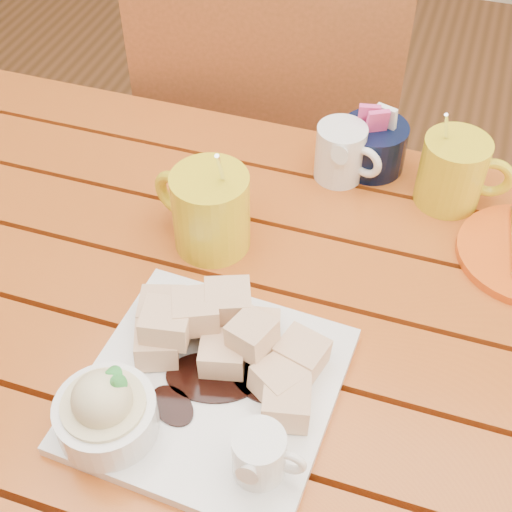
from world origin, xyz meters
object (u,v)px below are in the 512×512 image
(dessert_plate, at_px, (191,382))
(coffee_mug_right, at_px, (454,171))
(table, at_px, (230,366))
(coffee_mug_left, at_px, (209,209))
(chair_far, at_px, (271,142))

(dessert_plate, xyz_separation_m, coffee_mug_right, (0.22, 0.42, 0.02))
(table, relative_size, coffee_mug_left, 7.11)
(table, distance_m, coffee_mug_left, 0.21)
(chair_far, bearing_deg, coffee_mug_right, 129.25)
(table, relative_size, chair_far, 1.23)
(chair_far, bearing_deg, table, 92.08)
(coffee_mug_right, height_order, chair_far, chair_far)
(table, height_order, dessert_plate, dessert_plate)
(dessert_plate, height_order, coffee_mug_right, coffee_mug_right)
(table, height_order, coffee_mug_right, coffee_mug_right)
(dessert_plate, relative_size, coffee_mug_left, 1.68)
(dessert_plate, relative_size, chair_far, 0.29)
(coffee_mug_right, bearing_deg, chair_far, 135.57)
(coffee_mug_left, relative_size, coffee_mug_right, 1.11)
(table, xyz_separation_m, coffee_mug_left, (-0.07, 0.11, 0.17))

